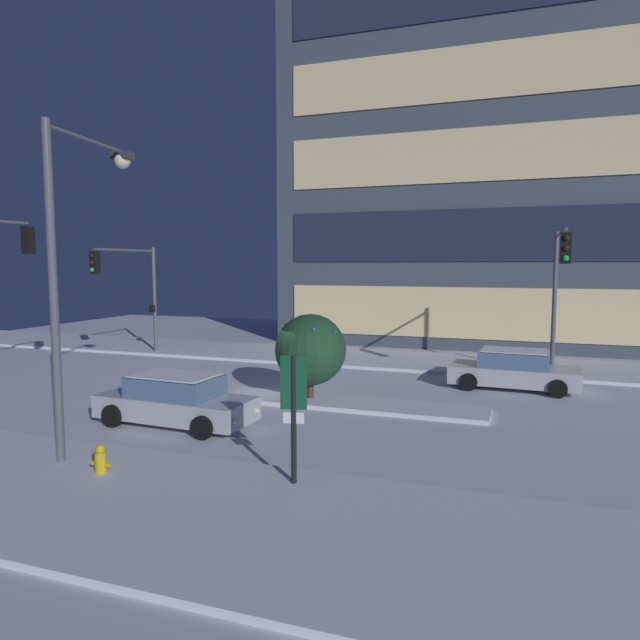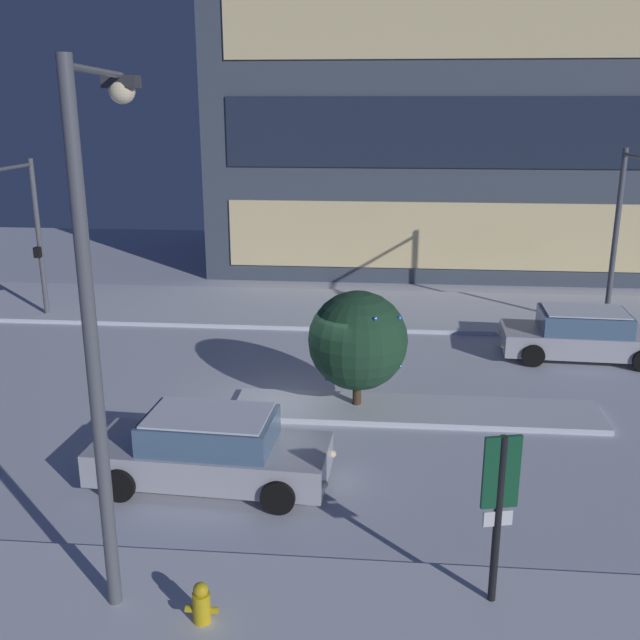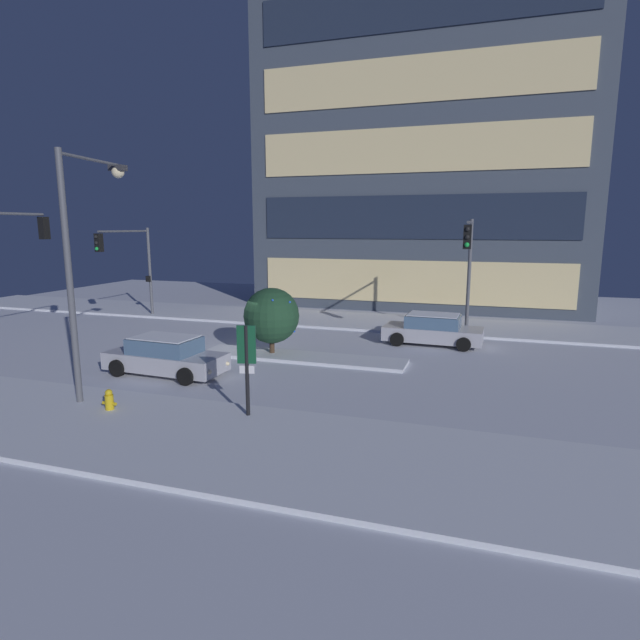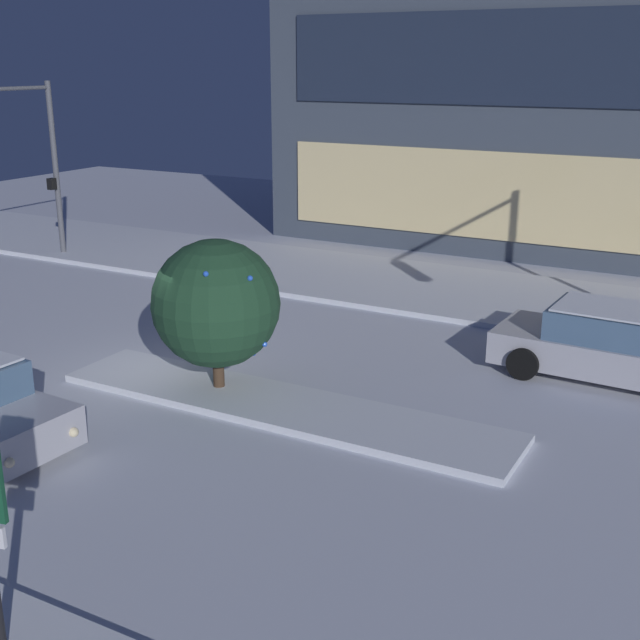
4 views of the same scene
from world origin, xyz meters
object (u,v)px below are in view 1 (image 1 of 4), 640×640
at_px(decorated_tree_median, 310,350).
at_px(street_lamp_arched, 77,245).
at_px(fire_hydrant, 101,462).
at_px(parking_info_sign, 294,405).
at_px(traffic_light_corner_far_right, 559,276).
at_px(traffic_light_corner_far_left, 131,281).
at_px(car_near, 176,401).
at_px(car_far, 514,370).

bearing_deg(decorated_tree_median, street_lamp_arched, -116.44).
height_order(fire_hydrant, parking_info_sign, parking_info_sign).
height_order(traffic_light_corner_far_right, traffic_light_corner_far_left, traffic_light_corner_far_right).
bearing_deg(car_near, traffic_light_corner_far_left, 136.12).
height_order(car_far, traffic_light_corner_far_left, traffic_light_corner_far_left).
relative_size(car_far, street_lamp_arched, 0.61).
height_order(street_lamp_arched, fire_hydrant, street_lamp_arched).
relative_size(traffic_light_corner_far_left, street_lamp_arched, 0.70).
bearing_deg(traffic_light_corner_far_right, parking_info_sign, -24.97).
bearing_deg(street_lamp_arched, car_near, -20.84).
height_order(traffic_light_corner_far_right, fire_hydrant, traffic_light_corner_far_right).
bearing_deg(decorated_tree_median, parking_info_sign, -72.22).
relative_size(car_far, traffic_light_corner_far_right, 0.80).
bearing_deg(fire_hydrant, parking_info_sign, 11.47).
relative_size(car_far, fire_hydrant, 6.21).
relative_size(fire_hydrant, parking_info_sign, 0.27).
height_order(traffic_light_corner_far_right, parking_info_sign, traffic_light_corner_far_right).
distance_m(traffic_light_corner_far_left, parking_info_sign, 18.73).
height_order(traffic_light_corner_far_left, decorated_tree_median, traffic_light_corner_far_left).
bearing_deg(traffic_light_corner_far_right, decorated_tree_median, -58.42).
distance_m(car_far, traffic_light_corner_far_right, 3.89).
distance_m(traffic_light_corner_far_right, traffic_light_corner_far_left, 19.41).
bearing_deg(traffic_light_corner_far_right, fire_hydrant, -37.21).
height_order(car_near, parking_info_sign, parking_info_sign).
bearing_deg(car_near, fire_hydrant, -75.39).
xyz_separation_m(traffic_light_corner_far_right, fire_hydrant, (-9.92, -13.07, -3.90)).
bearing_deg(car_far, street_lamp_arched, 51.26).
distance_m(traffic_light_corner_far_left, fire_hydrant, 16.82).
bearing_deg(parking_info_sign, car_far, -33.33).
height_order(car_near, traffic_light_corner_far_left, traffic_light_corner_far_left).
bearing_deg(traffic_light_corner_far_left, street_lamp_arched, 33.02).
relative_size(traffic_light_corner_far_left, fire_hydrant, 7.16).
xyz_separation_m(car_far, street_lamp_arched, (-9.98, -11.35, 4.46)).
xyz_separation_m(car_near, traffic_light_corner_far_right, (10.77, 8.87, 3.56)).
bearing_deg(fire_hydrant, car_far, 56.10).
bearing_deg(street_lamp_arched, parking_info_sign, -101.56).
relative_size(car_near, decorated_tree_median, 1.61).
bearing_deg(traffic_light_corner_far_left, traffic_light_corner_far_right, 88.86).
bearing_deg(traffic_light_corner_far_left, fire_hydrant, 35.17).
distance_m(traffic_light_corner_far_left, street_lamp_arched, 14.64).
bearing_deg(car_near, street_lamp_arched, -99.80).
height_order(car_near, fire_hydrant, car_near).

